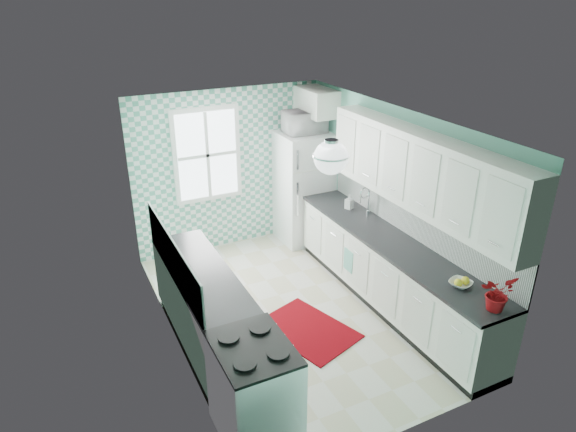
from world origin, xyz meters
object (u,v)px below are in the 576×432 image
ceiling_light (331,157)px  potted_plant (497,293)px  fruit_bowl (461,284)px  fridge (304,187)px  microwave (305,122)px  stove (254,390)px  sink (357,217)px

ceiling_light → potted_plant: ceiling_light is taller
ceiling_light → fruit_bowl: size_ratio=1.51×
fruit_bowl → potted_plant: potted_plant is taller
fridge → ceiling_light: bearing=-116.8°
fruit_bowl → microwave: microwave is taller
ceiling_light → fridge: bearing=67.1°
stove → ceiling_light: bearing=30.7°
stove → microwave: bearing=53.3°
sink → potted_plant: bearing=-86.7°
fruit_bowl → microwave: bearing=91.5°
fridge → microwave: size_ratio=2.92×
stove → sink: 3.17m
microwave → stove: bearing=58.0°
ceiling_light → stove: size_ratio=0.35×
potted_plant → fridge: bearing=91.3°
fridge → potted_plant: bearing=-92.5°
ceiling_light → potted_plant: (1.20, -1.24, -1.20)m
fridge → fruit_bowl: size_ratio=7.72×
microwave → ceiling_light: bearing=69.2°
ceiling_light → potted_plant: size_ratio=0.97×
ceiling_light → sink: ceiling_light is taller
potted_plant → microwave: size_ratio=0.59×
stove → potted_plant: size_ratio=2.74×
ceiling_light → fruit_bowl: (1.20, -0.77, -1.35)m
stove → microwave: microwave is taller
fridge → microwave: microwave is taller
microwave → potted_plant: bearing=93.5°
fruit_bowl → sink: bearing=89.9°
stove → potted_plant: bearing=-13.2°
ceiling_light → fruit_bowl: 1.97m
ceiling_light → sink: (1.20, 1.23, -1.39)m
fridge → fruit_bowl: fridge is taller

